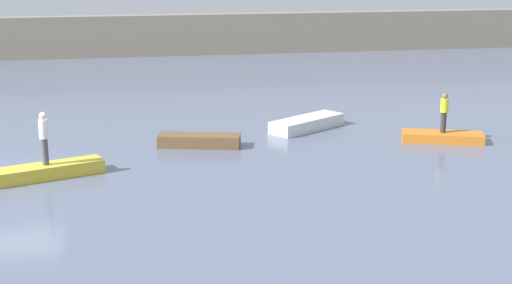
{
  "coord_description": "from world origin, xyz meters",
  "views": [
    {
      "loc": [
        3.44,
        -26.14,
        7.78
      ],
      "look_at": [
        8.61,
        1.54,
        0.41
      ],
      "focal_mm": 52.93,
      "sensor_mm": 36.0,
      "label": 1
    }
  ],
  "objects_px": {
    "rowboat_white": "(307,123)",
    "person_white_shirt": "(44,135)",
    "rowboat_yellow": "(47,171)",
    "rowboat_brown": "(199,141)",
    "rowboat_orange": "(442,137)",
    "person_hiviz_shirt": "(444,111)"
  },
  "relations": [
    {
      "from": "rowboat_yellow",
      "to": "rowboat_white",
      "type": "bearing_deg",
      "value": 6.78
    },
    {
      "from": "rowboat_yellow",
      "to": "person_hiviz_shirt",
      "type": "bearing_deg",
      "value": -11.65
    },
    {
      "from": "rowboat_orange",
      "to": "rowboat_brown",
      "type": "bearing_deg",
      "value": -166.82
    },
    {
      "from": "rowboat_orange",
      "to": "person_hiviz_shirt",
      "type": "height_order",
      "value": "person_hiviz_shirt"
    },
    {
      "from": "rowboat_yellow",
      "to": "rowboat_white",
      "type": "height_order",
      "value": "rowboat_white"
    },
    {
      "from": "rowboat_yellow",
      "to": "person_white_shirt",
      "type": "distance_m",
      "value": 1.27
    },
    {
      "from": "person_white_shirt",
      "to": "rowboat_brown",
      "type": "bearing_deg",
      "value": 29.66
    },
    {
      "from": "rowboat_yellow",
      "to": "rowboat_white",
      "type": "relative_size",
      "value": 1.07
    },
    {
      "from": "rowboat_brown",
      "to": "person_hiviz_shirt",
      "type": "bearing_deg",
      "value": 8.69
    },
    {
      "from": "rowboat_white",
      "to": "person_white_shirt",
      "type": "xyz_separation_m",
      "value": [
        -10.59,
        -5.27,
        1.25
      ]
    },
    {
      "from": "rowboat_orange",
      "to": "person_white_shirt",
      "type": "height_order",
      "value": "person_white_shirt"
    },
    {
      "from": "person_white_shirt",
      "to": "person_hiviz_shirt",
      "type": "bearing_deg",
      "value": 8.04
    },
    {
      "from": "rowboat_brown",
      "to": "rowboat_yellow",
      "type": "bearing_deg",
      "value": -135.73
    },
    {
      "from": "rowboat_yellow",
      "to": "person_white_shirt",
      "type": "xyz_separation_m",
      "value": [
        0.0,
        0.0,
        1.27
      ]
    },
    {
      "from": "rowboat_white",
      "to": "rowboat_orange",
      "type": "distance_m",
      "value": 5.8
    },
    {
      "from": "rowboat_white",
      "to": "rowboat_yellow",
      "type": "bearing_deg",
      "value": 173.08
    },
    {
      "from": "person_white_shirt",
      "to": "rowboat_orange",
      "type": "bearing_deg",
      "value": 8.04
    },
    {
      "from": "rowboat_white",
      "to": "person_hiviz_shirt",
      "type": "xyz_separation_m",
      "value": [
        4.92,
        -3.08,
        1.03
      ]
    },
    {
      "from": "rowboat_orange",
      "to": "person_white_shirt",
      "type": "distance_m",
      "value": 15.71
    },
    {
      "from": "rowboat_brown",
      "to": "rowboat_orange",
      "type": "xyz_separation_m",
      "value": [
        9.86,
        -1.02,
        -0.06
      ]
    },
    {
      "from": "rowboat_orange",
      "to": "person_white_shirt",
      "type": "relative_size",
      "value": 1.75
    },
    {
      "from": "rowboat_orange",
      "to": "person_hiviz_shirt",
      "type": "xyz_separation_m",
      "value": [
        0.0,
        0.0,
        1.09
      ]
    }
  ]
}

